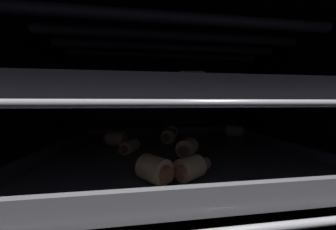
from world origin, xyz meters
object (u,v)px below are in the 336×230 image
at_px(pig_in_blanket_lower_1, 171,131).
at_px(pig_in_blanket_upper_2, 191,82).
at_px(heating_element, 173,42).
at_px(baking_tray_lower, 172,152).
at_px(pig_in_blanket_lower_0, 130,147).
at_px(pig_in_blanket_lower_7, 117,139).
at_px(pig_in_blanket_upper_0, 153,89).
at_px(pig_in_blanket_lower_5, 187,148).
at_px(pig_in_blanket_lower_4, 154,169).
at_px(pig_in_blanket_upper_1, 202,88).
at_px(pig_in_blanket_lower_2, 193,168).
at_px(oven_rack_lower, 172,157).
at_px(pig_in_blanket_upper_3, 233,89).
at_px(oven_rack_upper, 172,103).
at_px(pig_in_blanket_upper_5, 247,87).
at_px(baking_tray_upper, 172,98).
at_px(pig_in_blanket_lower_6, 234,131).
at_px(pig_in_blanket_lower_3, 166,136).
at_px(pig_in_blanket_upper_6, 105,85).
at_px(pig_in_blanket_upper_4, 187,85).

distance_m(pig_in_blanket_lower_1, pig_in_blanket_upper_2, 0.28).
height_order(heating_element, pig_in_blanket_lower_1, heating_element).
height_order(baking_tray_lower, pig_in_blanket_lower_0, pig_in_blanket_lower_0).
xyz_separation_m(pig_in_blanket_lower_7, pig_in_blanket_upper_0, (0.08, -0.06, 0.11)).
bearing_deg(pig_in_blanket_upper_0, pig_in_blanket_lower_5, -29.17).
distance_m(pig_in_blanket_lower_4, pig_in_blanket_upper_1, 0.21).
bearing_deg(heating_element, pig_in_blanket_lower_2, -88.07).
relative_size(oven_rack_lower, pig_in_blanket_lower_1, 11.50).
xyz_separation_m(heating_element, pig_in_blanket_lower_0, (-0.08, -0.01, -0.21)).
bearing_deg(pig_in_blanket_lower_5, pig_in_blanket_lower_2, -99.50).
relative_size(baking_tray_lower, pig_in_blanket_upper_3, 9.88).
distance_m(pig_in_blanket_lower_0, oven_rack_upper, 0.12).
distance_m(pig_in_blanket_upper_2, pig_in_blanket_upper_5, 0.14).
height_order(oven_rack_lower, baking_tray_upper, baking_tray_upper).
bearing_deg(pig_in_blanket_upper_2, pig_in_blanket_lower_2, -94.33).
height_order(heating_element, pig_in_blanket_lower_6, heating_element).
xyz_separation_m(heating_element, pig_in_blanket_lower_7, (-0.12, 0.05, -0.20)).
height_order(baking_tray_lower, pig_in_blanket_upper_0, pig_in_blanket_upper_0).
distance_m(pig_in_blanket_lower_3, pig_in_blanket_upper_5, 0.21).
bearing_deg(pig_in_blanket_upper_3, oven_rack_lower, -177.02).
height_order(pig_in_blanket_lower_3, pig_in_blanket_lower_4, pig_in_blanket_lower_3).
relative_size(pig_in_blanket_lower_0, pig_in_blanket_upper_3, 1.29).
relative_size(pig_in_blanket_lower_1, pig_in_blanket_lower_5, 0.93).
bearing_deg(pig_in_blanket_lower_3, pig_in_blanket_upper_1, -43.36).
relative_size(pig_in_blanket_lower_6, pig_in_blanket_upper_3, 1.33).
relative_size(pig_in_blanket_lower_2, pig_in_blanket_lower_7, 0.95).
bearing_deg(pig_in_blanket_lower_0, pig_in_blanket_lower_5, -19.74).
bearing_deg(oven_rack_upper, pig_in_blanket_upper_3, 2.98).
bearing_deg(pig_in_blanket_upper_0, oven_rack_lower, 16.56).
height_order(pig_in_blanket_lower_6, baking_tray_upper, baking_tray_upper).
distance_m(baking_tray_upper, pig_in_blanket_upper_1, 0.07).
xyz_separation_m(pig_in_blanket_lower_0, pig_in_blanket_upper_5, (0.21, -0.04, 0.11)).
distance_m(baking_tray_lower, pig_in_blanket_upper_2, 0.18).
xyz_separation_m(heating_element, pig_in_blanket_lower_5, (0.02, -0.05, -0.20)).
xyz_separation_m(pig_in_blanket_lower_7, pig_in_blanket_upper_6, (0.01, -0.14, 0.11)).
relative_size(pig_in_blanket_lower_0, pig_in_blanket_upper_6, 1.23).
bearing_deg(pig_in_blanket_upper_4, pig_in_blanket_upper_6, -173.32).
height_order(pig_in_blanket_lower_4, pig_in_blanket_lower_7, same).
distance_m(oven_rack_lower, baking_tray_upper, 0.12).
xyz_separation_m(pig_in_blanket_lower_2, pig_in_blanket_lower_6, (0.19, 0.25, 0.00)).
xyz_separation_m(oven_rack_upper, pig_in_blanket_upper_6, (-0.11, -0.08, 0.03)).
distance_m(baking_tray_upper, pig_in_blanket_upper_3, 0.13).
bearing_deg(baking_tray_upper, heating_element, 0.00).
xyz_separation_m(heating_element, pig_in_blanket_lower_3, (-0.00, 0.07, -0.20)).
height_order(pig_in_blanket_lower_1, baking_tray_upper, baking_tray_upper).
relative_size(pig_in_blanket_upper_3, pig_in_blanket_upper_5, 0.77).
relative_size(pig_in_blanket_lower_6, pig_in_blanket_upper_6, 1.26).
bearing_deg(oven_rack_lower, pig_in_blanket_lower_7, 156.09).
xyz_separation_m(baking_tray_lower, baking_tray_upper, (0.00, 0.00, 0.11)).
bearing_deg(pig_in_blanket_lower_0, pig_in_blanket_upper_2, -51.38).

